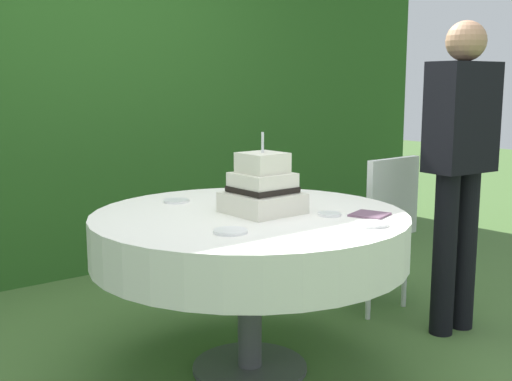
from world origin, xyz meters
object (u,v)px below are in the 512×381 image
object	(u,v)px
cake_table	(250,237)
wedding_cake	(263,189)
standing_person	(460,156)
garden_chair	(378,218)
serving_plate_near	(230,231)
serving_plate_far	(329,214)
serving_plate_right	(371,224)
napkin_stack	(370,215)
serving_plate_left	(176,201)

from	to	relation	value
cake_table	wedding_cake	xyz separation A→B (m)	(0.06, -0.02, 0.21)
wedding_cake	standing_person	world-z (taller)	standing_person
garden_chair	standing_person	xyz separation A→B (m)	(0.07, -0.47, 0.39)
serving_plate_near	standing_person	size ratio (longest dim) A/B	0.08
cake_table	serving_plate_far	distance (m)	0.37
cake_table	serving_plate_right	distance (m)	0.56
napkin_stack	garden_chair	size ratio (longest dim) A/B	0.16
serving_plate_right	napkin_stack	distance (m)	0.19
serving_plate_right	wedding_cake	bearing A→B (deg)	110.70
serving_plate_right	garden_chair	bearing A→B (deg)	39.37
wedding_cake	garden_chair	size ratio (longest dim) A/B	0.40
serving_plate_left	napkin_stack	size ratio (longest dim) A/B	0.86
cake_table	standing_person	distance (m)	1.20
napkin_stack	standing_person	size ratio (longest dim) A/B	0.09
wedding_cake	serving_plate_far	size ratio (longest dim) A/B	3.51
wedding_cake	serving_plate_right	world-z (taller)	wedding_cake
serving_plate_far	garden_chair	xyz separation A→B (m)	(0.82, 0.43, -0.20)
serving_plate_left	serving_plate_near	bearing A→B (deg)	-103.89
serving_plate_left	napkin_stack	world-z (taller)	serving_plate_left
cake_table	standing_person	size ratio (longest dim) A/B	0.87
cake_table	serving_plate_near	distance (m)	0.39
cake_table	serving_plate_left	xyz separation A→B (m)	(-0.12, 0.42, 0.11)
serving_plate_left	serving_plate_right	bearing A→B (deg)	-69.02
wedding_cake	napkin_stack	size ratio (longest dim) A/B	2.47
serving_plate_near	serving_plate_far	size ratio (longest dim) A/B	1.30
napkin_stack	standing_person	world-z (taller)	standing_person
serving_plate_near	standing_person	distance (m)	1.42
garden_chair	serving_plate_right	bearing A→B (deg)	-140.63
serving_plate_far	garden_chair	distance (m)	0.94
napkin_stack	standing_person	bearing A→B (deg)	5.64
cake_table	garden_chair	size ratio (longest dim) A/B	1.57
wedding_cake	serving_plate_far	distance (m)	0.31
serving_plate_near	serving_plate_right	bearing A→B (deg)	-25.34
wedding_cake	napkin_stack	xyz separation A→B (m)	(0.32, -0.34, -0.10)
serving_plate_right	serving_plate_near	bearing A→B (deg)	154.66
serving_plate_right	serving_plate_left	bearing A→B (deg)	110.98
serving_plate_right	garden_chair	size ratio (longest dim) A/B	0.15
serving_plate_left	standing_person	xyz separation A→B (m)	(1.24, -0.71, 0.19)
serving_plate_right	cake_table	bearing A→B (deg)	115.46
wedding_cake	garden_chair	bearing A→B (deg)	11.22
serving_plate_left	serving_plate_right	size ratio (longest dim) A/B	0.92
cake_table	napkin_stack	bearing A→B (deg)	-44.19
cake_table	serving_plate_far	bearing A→B (deg)	-46.84
napkin_stack	serving_plate_near	bearing A→B (deg)	170.15
serving_plate_near	serving_plate_left	size ratio (longest dim) A/B	1.07
serving_plate_near	serving_plate_right	xyz separation A→B (m)	(0.52, -0.25, 0.00)
cake_table	garden_chair	distance (m)	1.07
garden_chair	standing_person	world-z (taller)	standing_person
serving_plate_far	serving_plate_right	size ratio (longest dim) A/B	0.75
serving_plate_near	garden_chair	bearing A→B (deg)	17.66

